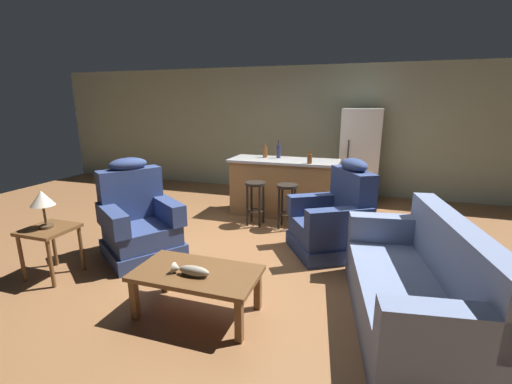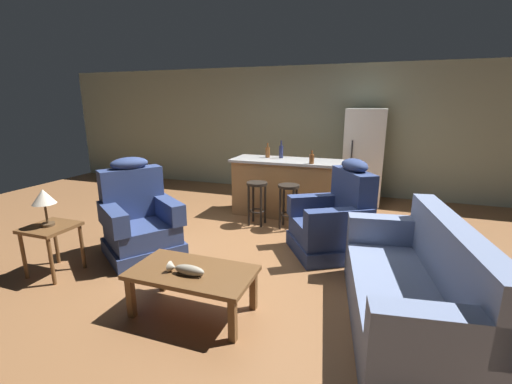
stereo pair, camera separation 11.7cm
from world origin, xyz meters
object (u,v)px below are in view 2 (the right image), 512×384
fish_figurine (186,270)px  refrigerator (363,157)px  recliner_near_island (334,221)px  bar_stool_left (257,195)px  coffee_table (192,276)px  bar_stool_right (288,198)px  bottle_wine_dark (281,151)px  recliner_near_lamp (139,221)px  kitchen_island (286,187)px  bottle_tall_green (268,152)px  end_table (51,234)px  bottle_short_amber (312,159)px  table_lamp (44,198)px  couch (413,291)px

fish_figurine → refrigerator: (1.23, 4.32, 0.42)m
recliner_near_island → bar_stool_left: bearing=-58.4°
refrigerator → coffee_table: bearing=-106.0°
bar_stool_right → bottle_wine_dark: (-0.34, 0.77, 0.59)m
recliner_near_lamp → bar_stool_left: (1.04, 1.48, 0.05)m
kitchen_island → bottle_wine_dark: bottle_wine_dark is taller
bar_stool_right → bottle_tall_green: size_ratio=2.73×
recliner_near_island → refrigerator: 2.54m
recliner_near_lamp → kitchen_island: bearing=92.8°
bar_stool_left → bar_stool_right: size_ratio=1.00×
bottle_wine_dark → kitchen_island: bearing=-46.8°
end_table → bottle_wine_dark: bearing=59.9°
kitchen_island → bottle_short_amber: 0.77m
end_table → table_lamp: table_lamp is taller
recliner_near_island → bar_stool_left: recliner_near_island is taller
table_lamp → bottle_tall_green: (1.54, 3.01, 0.18)m
bottle_tall_green → bottle_wine_dark: bottle_wine_dark is taller
recliner_near_island → bar_stool_right: 1.01m
table_lamp → kitchen_island: 3.49m
couch → bottle_tall_green: (-2.15, 2.72, 0.70)m
refrigerator → bottle_wine_dark: bearing=-140.7°
recliner_near_island → bottle_wine_dark: bottle_wine_dark is taller
bottle_tall_green → recliner_near_lamp: bearing=-113.8°
bar_stool_left → bottle_wine_dark: bottle_wine_dark is taller
end_table → bottle_short_amber: (2.35, 2.64, 0.57)m
coffee_table → end_table: end_table is taller
couch → refrigerator: size_ratio=1.14×
fish_figurine → kitchen_island: bearing=88.9°
end_table → bar_stool_right: size_ratio=0.82×
recliner_near_lamp → recliner_near_island: (2.31, 0.82, 0.00)m
recliner_near_lamp → bottle_short_amber: 2.66m
couch → fish_figurine: bearing=6.8°
kitchen_island → bar_stool_right: 0.66m
fish_figurine → bottle_wine_dark: 3.31m
coffee_table → fish_figurine: size_ratio=3.24×
couch → bottle_wine_dark: size_ratio=6.72×
recliner_near_lamp → table_lamp: size_ratio=2.93×
recliner_near_lamp → table_lamp: 1.07m
table_lamp → bottle_short_amber: 3.55m
recliner_near_island → bottle_short_amber: size_ratio=5.85×
recliner_near_island → bar_stool_right: (-0.76, 0.66, 0.05)m
kitchen_island → refrigerator: size_ratio=1.02×
couch → recliner_near_lamp: size_ratio=1.67×
recliner_near_island → end_table: bearing=-1.5°
table_lamp → bar_stool_left: table_lamp is taller
table_lamp → bottle_short_amber: bearing=48.1°
fish_figurine → table_lamp: table_lamp is taller
fish_figurine → bottle_wine_dark: bearing=91.2°
recliner_near_lamp → refrigerator: size_ratio=0.68×
bottle_short_amber → coffee_table: bearing=-100.5°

